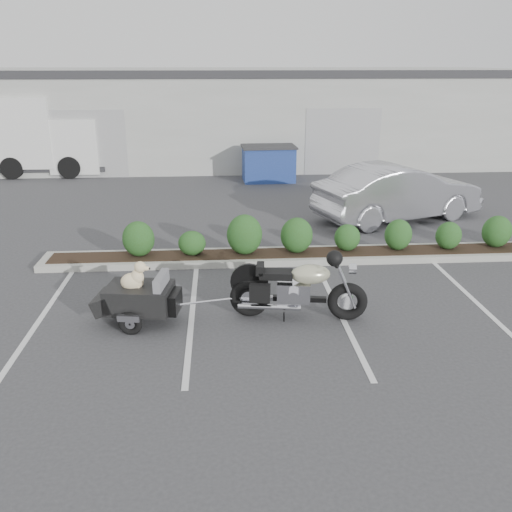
{
  "coord_description": "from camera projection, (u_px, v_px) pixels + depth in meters",
  "views": [
    {
      "loc": [
        -0.95,
        -9.53,
        4.35
      ],
      "look_at": [
        -0.26,
        0.4,
        0.75
      ],
      "focal_mm": 38.0,
      "sensor_mm": 36.0,
      "label": 1
    }
  ],
  "objects": [
    {
      "name": "motorcycle",
      "position": [
        298.0,
        289.0,
        9.52
      ],
      "size": [
        2.44,
        0.96,
        1.41
      ],
      "rotation": [
        0.0,
        0.0,
        -0.16
      ],
      "color": "black",
      "rests_on": "ground"
    },
    {
      "name": "dumpster",
      "position": [
        269.0,
        163.0,
        20.57
      ],
      "size": [
        2.07,
        1.46,
        1.33
      ],
      "rotation": [
        0.0,
        0.0,
        0.04
      ],
      "color": "navy",
      "rests_on": "ground"
    },
    {
      "name": "building",
      "position": [
        237.0,
        113.0,
        25.75
      ],
      "size": [
        26.0,
        10.0,
        4.0
      ],
      "primitive_type": "cube",
      "color": "#9EA099",
      "rests_on": "ground"
    },
    {
      "name": "ground",
      "position": [
        271.0,
        299.0,
        10.48
      ],
      "size": [
        90.0,
        90.0,
        0.0
      ],
      "primitive_type": "plane",
      "color": "#38383A",
      "rests_on": "ground"
    },
    {
      "name": "pet_trailer",
      "position": [
        139.0,
        297.0,
        9.39
      ],
      "size": [
        1.98,
        1.12,
        1.16
      ],
      "rotation": [
        0.0,
        0.0,
        -0.16
      ],
      "color": "black",
      "rests_on": "ground"
    },
    {
      "name": "planter_kerb",
      "position": [
        305.0,
        256.0,
        12.58
      ],
      "size": [
        12.0,
        1.0,
        0.15
      ],
      "primitive_type": "cube",
      "color": "#9E9E93",
      "rests_on": "ground"
    },
    {
      "name": "sedan",
      "position": [
        398.0,
        192.0,
        15.46
      ],
      "size": [
        5.15,
        3.23,
        1.6
      ],
      "primitive_type": "imported",
      "rotation": [
        0.0,
        0.0,
        1.91
      ],
      "color": "silver",
      "rests_on": "ground"
    },
    {
      "name": "delivery_truck",
      "position": [
        22.0,
        137.0,
        21.59
      ],
      "size": [
        6.7,
        2.44,
        3.05
      ],
      "rotation": [
        0.0,
        0.0,
        -0.02
      ],
      "color": "silver",
      "rests_on": "ground"
    }
  ]
}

